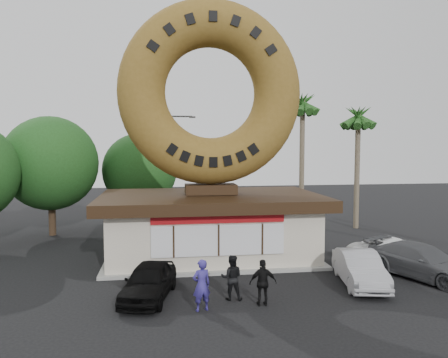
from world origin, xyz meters
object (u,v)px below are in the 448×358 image
car_grey (422,261)px  street_lamp (170,163)px  person_right (263,283)px  car_white (394,250)px  person_left (202,285)px  car_silver (360,268)px  car_black (149,281)px  person_center (232,277)px  donut_shop (211,223)px  giant_donut (210,93)px

car_grey → street_lamp: bearing=100.7°
person_right → car_white: 9.06m
person_left → car_silver: bearing=178.7°
street_lamp → person_right: size_ratio=4.74×
person_right → car_grey: bearing=-160.4°
car_silver → street_lamp: bearing=126.3°
person_left → person_right: 2.26m
person_left → car_black: bearing=-56.2°
person_right → car_silver: 4.85m
street_lamp → person_center: bearing=-83.3°
person_right → car_grey: 7.97m
person_left → car_white: (10.00, 4.87, -0.28)m
donut_shop → car_silver: bearing=-43.7°
giant_donut → car_grey: giant_donut is taller
giant_donut → person_right: giant_donut is taller
donut_shop → person_right: bearing=-81.3°
street_lamp → car_grey: 18.63m
car_black → car_white: size_ratio=0.86×
donut_shop → giant_donut: giant_donut is taller
car_white → giant_donut: bearing=63.2°
car_black → donut_shop: bearing=75.5°
donut_shop → giant_donut: 6.66m
giant_donut → person_center: bearing=-89.4°
donut_shop → car_white: donut_shop is taller
donut_shop → giant_donut: (0.00, 0.02, 6.66)m
person_right → car_silver: person_right is taller
donut_shop → person_center: bearing=-89.4°
giant_donut → car_white: size_ratio=2.02×
giant_donut → street_lamp: bearing=100.5°
street_lamp → person_left: size_ratio=4.36×
giant_donut → car_grey: (8.73, -4.87, -7.70)m
street_lamp → donut_shop: bearing=-79.5°
car_black → person_left: bearing=-26.0°
person_center → person_right: (1.02, -0.76, -0.00)m
donut_shop → car_silver: donut_shop is taller
person_right → car_silver: (4.53, 1.73, -0.15)m
street_lamp → car_silver: (7.47, -15.38, -3.79)m
person_center → car_silver: bearing=-160.7°
person_left → car_white: person_left is taller
car_silver → car_grey: 3.16m
person_left → car_grey: person_left is taller
person_left → car_black: (-1.86, 1.52, -0.25)m
car_black → car_silver: (8.63, 0.39, 0.02)m
car_white → person_left: bearing=104.5°
giant_donut → street_lamp: 10.91m
donut_shop → street_lamp: (-1.86, 10.02, 2.72)m
street_lamp → car_silver: 17.51m
giant_donut → person_center: (0.06, -6.35, -7.58)m
giant_donut → person_left: size_ratio=5.05×
person_center → car_black: 3.14m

